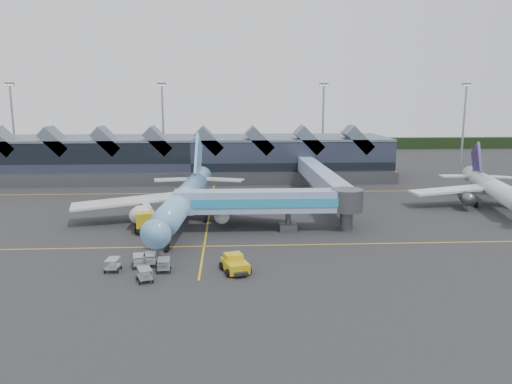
{
  "coord_description": "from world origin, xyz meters",
  "views": [
    {
      "loc": [
        3.27,
        -69.2,
        18.71
      ],
      "look_at": [
        7.17,
        2.31,
        5.0
      ],
      "focal_mm": 35.0,
      "sensor_mm": 36.0,
      "label": 1
    }
  ],
  "objects": [
    {
      "name": "ground",
      "position": [
        0.0,
        0.0,
        0.0
      ],
      "size": [
        260.0,
        260.0,
        0.0
      ],
      "primitive_type": "plane",
      "color": "#242326",
      "rests_on": "ground"
    },
    {
      "name": "regional_jet",
      "position": [
        48.34,
        12.07,
        3.36
      ],
      "size": [
        27.73,
        30.7,
        10.58
      ],
      "rotation": [
        0.0,
        0.0,
        -0.2
      ],
      "color": "silver",
      "rests_on": "ground"
    },
    {
      "name": "jet_bridge",
      "position": [
        10.39,
        -1.04,
        4.15
      ],
      "size": [
        26.51,
        4.57,
        6.0
      ],
      "rotation": [
        0.0,
        0.0,
        -0.0
      ],
      "color": "#7CA3CF",
      "rests_on": "ground"
    },
    {
      "name": "fuel_truck",
      "position": [
        -9.06,
        2.19,
        1.92
      ],
      "size": [
        4.28,
        10.29,
        3.42
      ],
      "rotation": [
        0.0,
        0.0,
        0.18
      ],
      "color": "black",
      "rests_on": "ground"
    },
    {
      "name": "main_airliner",
      "position": [
        -3.33,
        4.85,
        3.77
      ],
      "size": [
        34.66,
        39.99,
        12.84
      ],
      "rotation": [
        0.0,
        0.0,
        -0.08
      ],
      "color": "#75C7EE",
      "rests_on": "ground"
    },
    {
      "name": "terminal",
      "position": [
        -5.07,
        47.35,
        4.88
      ],
      "size": [
        90.0,
        22.25,
        12.52
      ],
      "color": "black",
      "rests_on": "ground"
    },
    {
      "name": "baggage_carts",
      "position": [
        -6.27,
        -16.85,
        0.79
      ],
      "size": [
        6.98,
        7.1,
        1.41
      ],
      "rotation": [
        0.0,
        0.0,
        0.09
      ],
      "color": "#9CA0A5",
      "rests_on": "ground"
    },
    {
      "name": "light_masts",
      "position": [
        21.0,
        62.8,
        12.49
      ],
      "size": [
        132.4,
        42.56,
        22.45
      ],
      "color": "gray",
      "rests_on": "ground"
    },
    {
      "name": "taxi_stripes",
      "position": [
        0.0,
        10.0,
        0.01
      ],
      "size": [
        120.0,
        60.0,
        0.01
      ],
      "color": "gold",
      "rests_on": "ground"
    },
    {
      "name": "pushback_tug",
      "position": [
        3.8,
        -17.5,
        0.84
      ],
      "size": [
        3.53,
        4.6,
        1.86
      ],
      "rotation": [
        0.0,
        0.0,
        0.29
      ],
      "color": "gold",
      "rests_on": "ground"
    },
    {
      "name": "tree_line_far",
      "position": [
        0.0,
        110.0,
        2.0
      ],
      "size": [
        260.0,
        4.0,
        4.0
      ],
      "primitive_type": "cube",
      "color": "black",
      "rests_on": "ground"
    }
  ]
}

